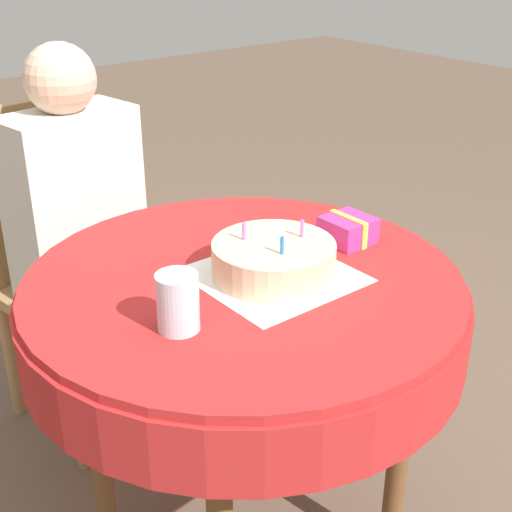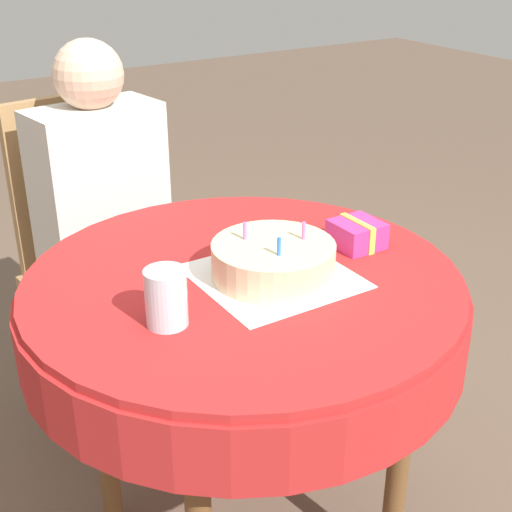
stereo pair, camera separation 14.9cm
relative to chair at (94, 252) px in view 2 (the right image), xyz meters
The scene contains 7 objects.
dining_table 0.83m from the chair, 86.52° to the right, with size 0.95×0.95×0.78m.
chair is the anchor object (origin of this frame).
person 0.21m from the chair, 81.65° to the right, with size 0.39×0.32×1.17m.
napkin 0.90m from the chair, 83.24° to the right, with size 0.31×0.31×0.00m.
birthday_cake 0.91m from the chair, 83.24° to the right, with size 0.26×0.26×0.11m.
drinking_glass 0.97m from the chair, 100.70° to the right, with size 0.08×0.08×0.11m.
gift_box 0.94m from the chair, 67.14° to the right, with size 0.10×0.11×0.07m.
Camera 2 is at (-0.69, -1.15, 1.47)m, focal length 50.00 mm.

